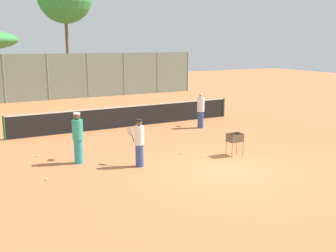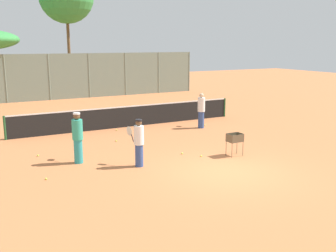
% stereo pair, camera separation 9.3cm
% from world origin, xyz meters
% --- Properties ---
extents(ground_plane, '(80.00, 80.00, 0.00)m').
position_xyz_m(ground_plane, '(0.00, 0.00, 0.00)').
color(ground_plane, '#C67242').
extents(tennis_net, '(11.90, 0.10, 1.07)m').
position_xyz_m(tennis_net, '(0.00, 8.17, 0.56)').
color(tennis_net, '#26592D').
rests_on(tennis_net, ground_plane).
extents(back_fence, '(21.15, 0.08, 3.40)m').
position_xyz_m(back_fence, '(-0.00, 19.71, 1.70)').
color(back_fence, gray).
rests_on(back_fence, ground_plane).
extents(player_white_outfit, '(0.38, 0.87, 1.65)m').
position_xyz_m(player_white_outfit, '(-2.29, 1.96, 0.86)').
color(player_white_outfit, '#334C8C').
rests_on(player_white_outfit, ground_plane).
extents(player_red_cap, '(0.42, 0.89, 1.75)m').
position_xyz_m(player_red_cap, '(3.01, 6.21, 0.90)').
color(player_red_cap, '#334C8C').
rests_on(player_red_cap, ground_plane).
extents(player_yellow_shirt, '(0.46, 0.89, 1.81)m').
position_xyz_m(player_yellow_shirt, '(-4.01, 3.34, 0.94)').
color(player_yellow_shirt, teal).
rests_on(player_yellow_shirt, ground_plane).
extents(ball_cart, '(0.56, 0.41, 0.85)m').
position_xyz_m(ball_cart, '(1.42, 1.44, 0.63)').
color(ball_cart, brown).
rests_on(ball_cart, ground_plane).
extents(tennis_ball_0, '(0.07, 0.07, 0.07)m').
position_xyz_m(tennis_ball_0, '(-0.23, 2.55, 0.03)').
color(tennis_ball_0, '#D1E54C').
rests_on(tennis_ball_0, ground_plane).
extents(tennis_ball_1, '(0.07, 0.07, 0.07)m').
position_xyz_m(tennis_ball_1, '(-0.09, 6.83, 0.03)').
color(tennis_ball_1, '#D1E54C').
rests_on(tennis_ball_1, ground_plane).
extents(tennis_ball_2, '(0.07, 0.07, 0.07)m').
position_xyz_m(tennis_ball_2, '(-1.74, 5.59, 0.03)').
color(tennis_ball_2, '#D1E54C').
rests_on(tennis_ball_2, ground_plane).
extents(tennis_ball_3, '(0.07, 0.07, 0.07)m').
position_xyz_m(tennis_ball_3, '(3.46, 6.56, 0.03)').
color(tennis_ball_3, '#D1E54C').
rests_on(tennis_ball_3, ground_plane).
extents(tennis_ball_4, '(0.07, 0.07, 0.07)m').
position_xyz_m(tennis_ball_4, '(-0.94, 7.64, 0.03)').
color(tennis_ball_4, '#D1E54C').
rests_on(tennis_ball_4, ground_plane).
extents(tennis_ball_5, '(0.07, 0.07, 0.07)m').
position_xyz_m(tennis_ball_5, '(0.23, 1.90, 0.03)').
color(tennis_ball_5, '#D1E54C').
rests_on(tennis_ball_5, ground_plane).
extents(tennis_ball_6, '(0.07, 0.07, 0.07)m').
position_xyz_m(tennis_ball_6, '(-5.40, 2.07, 0.03)').
color(tennis_ball_6, '#D1E54C').
rests_on(tennis_ball_6, ground_plane).
extents(tennis_ball_7, '(0.07, 0.07, 0.07)m').
position_xyz_m(tennis_ball_7, '(-5.13, 4.88, 0.03)').
color(tennis_ball_7, '#D1E54C').
rests_on(tennis_ball_7, ground_plane).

